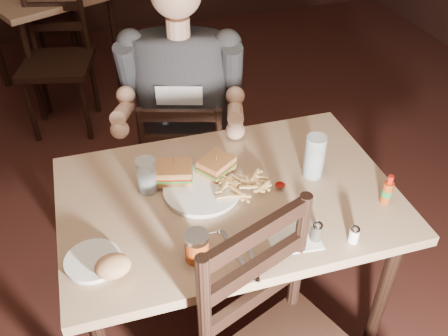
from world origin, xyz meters
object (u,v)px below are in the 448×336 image
object	(u,v)px
diner	(180,83)
glass_right	(315,157)
bg_chair_near	(56,64)
chair_far	(186,166)
main_table	(228,212)
dinner_plate	(202,191)
side_plate	(93,262)
hot_sauce	(388,189)
glass_left	(147,176)
syrup_dispenser	(197,247)
bg_table	(46,1)
bg_chair_far	(50,8)

from	to	relation	value
diner	glass_right	bearing A→B (deg)	-40.21
bg_chair_near	chair_far	bearing A→B (deg)	-51.59
chair_far	glass_right	xyz separation A→B (m)	(0.34, -0.62, 0.42)
main_table	chair_far	xyz separation A→B (m)	(-0.01, 0.63, -0.26)
dinner_plate	side_plate	bearing A→B (deg)	-152.27
main_table	glass_right	distance (m)	0.37
main_table	hot_sauce	size ratio (longest dim) A/B	10.31
glass_left	hot_sauce	bearing A→B (deg)	-22.13
syrup_dispenser	side_plate	bearing A→B (deg)	167.13
syrup_dispenser	side_plate	size ratio (longest dim) A/B	0.61
bg_table	dinner_plate	world-z (taller)	dinner_plate
bg_chair_far	dinner_plate	xyz separation A→B (m)	(0.47, -2.93, 0.34)
bg_chair_far	diner	bearing A→B (deg)	112.27
bg_chair_far	bg_chair_near	world-z (taller)	bg_chair_near
chair_far	side_plate	distance (m)	0.99
glass_right	bg_table	bearing A→B (deg)	110.07
syrup_dispenser	side_plate	xyz separation A→B (m)	(-0.30, 0.08, -0.04)
dinner_plate	diner	bearing A→B (deg)	83.51
main_table	bg_chair_near	distance (m)	1.96
chair_far	glass_left	bearing A→B (deg)	82.13
side_plate	bg_chair_far	bearing A→B (deg)	91.21
main_table	hot_sauce	distance (m)	0.56
diner	syrup_dispenser	bearing A→B (deg)	-82.46
dinner_plate	glass_right	xyz separation A→B (m)	(0.41, -0.03, 0.08)
glass_right	hot_sauce	bearing A→B (deg)	-50.64
bg_chair_far	syrup_dispenser	xyz separation A→B (m)	(0.37, -3.21, 0.39)
chair_far	glass_right	world-z (taller)	glass_right
main_table	chair_far	size ratio (longest dim) A/B	1.37
chair_far	side_plate	bearing A→B (deg)	77.51
diner	side_plate	size ratio (longest dim) A/B	5.66
bg_chair_far	side_plate	bearing A→B (deg)	100.99
main_table	hot_sauce	bearing A→B (deg)	-21.83
main_table	glass_right	xyz separation A→B (m)	(0.33, 0.01, 0.17)
glass_left	main_table	bearing A→B (deg)	-22.68
bg_table	glass_right	distance (m)	2.56
chair_far	syrup_dispenser	distance (m)	0.97
hot_sauce	dinner_plate	bearing A→B (deg)	158.03
bg_table	hot_sauce	size ratio (longest dim) A/B	9.20
dinner_plate	glass_right	world-z (taller)	glass_right
bg_table	diner	bearing A→B (deg)	-73.94
bg_chair_near	side_plate	xyz separation A→B (m)	(0.07, -2.04, 0.31)
syrup_dispenser	bg_table	bearing A→B (deg)	98.94
dinner_plate	bg_chair_far	bearing A→B (deg)	99.03
glass_right	syrup_dispenser	world-z (taller)	glass_right
glass_left	bg_table	bearing A→B (deg)	97.15
main_table	syrup_dispenser	world-z (taller)	syrup_dispenser
bg_chair_near	glass_right	bearing A→B (deg)	-49.93
bg_table	glass_left	world-z (taller)	glass_left
bg_table	chair_far	size ratio (longest dim) A/B	1.23
bg_chair_near	syrup_dispenser	xyz separation A→B (m)	(0.37, -2.11, 0.35)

